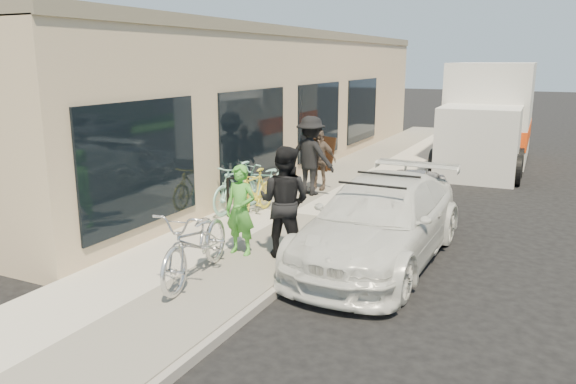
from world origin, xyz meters
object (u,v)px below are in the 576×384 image
(sedan_silver, at_px, (409,200))
(bystander_a, at_px, (311,156))
(bike_rack, at_px, (238,191))
(sandwich_board, at_px, (322,154))
(woman_rider, at_px, (241,210))
(bystander_b, at_px, (319,159))
(sedan_white, at_px, (380,221))
(man_standing, at_px, (284,202))
(moving_truck, at_px, (488,120))
(cruiser_bike_a, at_px, (238,187))
(tandem_bike, at_px, (197,243))
(cruiser_bike_c, at_px, (254,192))
(cruiser_bike_b, at_px, (265,180))

(sedan_silver, distance_m, bystander_a, 3.08)
(bike_rack, distance_m, sandwich_board, 5.33)
(sedan_silver, xyz_separation_m, woman_rider, (-2.08, -3.20, 0.32))
(bystander_b, bearing_deg, sedan_white, -58.51)
(sedan_silver, height_order, man_standing, man_standing)
(moving_truck, height_order, cruiser_bike_a, moving_truck)
(bystander_a, bearing_deg, tandem_bike, 106.10)
(woman_rider, height_order, man_standing, man_standing)
(sedan_silver, relative_size, bystander_a, 1.81)
(moving_truck, relative_size, tandem_bike, 3.13)
(moving_truck, bearing_deg, tandem_bike, -102.88)
(sandwich_board, xyz_separation_m, cruiser_bike_c, (0.60, -5.15, -0.02))
(tandem_bike, height_order, cruiser_bike_a, tandem_bike)
(sedan_white, distance_m, bystander_b, 4.92)
(sedan_white, bearing_deg, cruiser_bike_c, 160.21)
(cruiser_bike_c, bearing_deg, cruiser_bike_b, 108.58)
(woman_rider, bearing_deg, moving_truck, 79.60)
(sedan_white, distance_m, cruiser_bike_a, 3.80)
(bike_rack, distance_m, man_standing, 2.81)
(bike_rack, bearing_deg, sandwich_board, 93.20)
(bike_rack, bearing_deg, sedan_silver, 17.61)
(bike_rack, height_order, sedan_silver, sedan_silver)
(sedan_white, height_order, cruiser_bike_c, sedan_white)
(tandem_bike, xyz_separation_m, cruiser_bike_b, (-1.38, 4.73, -0.09))
(bike_rack, height_order, moving_truck, moving_truck)
(sedan_silver, relative_size, cruiser_bike_a, 1.97)
(cruiser_bike_c, bearing_deg, bystander_b, 84.94)
(tandem_bike, distance_m, bystander_b, 6.40)
(tandem_bike, bearing_deg, bystander_b, 86.18)
(woman_rider, xyz_separation_m, bystander_a, (-0.68, 4.48, 0.19))
(man_standing, bearing_deg, tandem_bike, 61.50)
(tandem_bike, bearing_deg, moving_truck, 68.61)
(cruiser_bike_c, bearing_deg, tandem_bike, -72.95)
(woman_rider, distance_m, cruiser_bike_a, 2.80)
(bike_rack, relative_size, man_standing, 0.45)
(bystander_a, bearing_deg, sedan_white, 138.77)
(cruiser_bike_a, bearing_deg, bike_rack, -53.64)
(bike_rack, height_order, woman_rider, woman_rider)
(sandwich_board, distance_m, moving_truck, 5.95)
(bike_rack, distance_m, woman_rider, 2.52)
(sedan_white, bearing_deg, bike_rack, 164.53)
(woman_rider, distance_m, bystander_b, 5.14)
(sedan_white, height_order, woman_rider, woman_rider)
(sandwich_board, distance_m, man_standing, 7.59)
(sedan_silver, xyz_separation_m, man_standing, (-1.37, -2.97, 0.49))
(sandwich_board, height_order, sedan_silver, sedan_silver)
(tandem_bike, relative_size, bystander_b, 1.41)
(bike_rack, relative_size, cruiser_bike_a, 0.48)
(sandwich_board, relative_size, woman_rider, 0.64)
(bike_rack, height_order, bystander_b, bystander_b)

